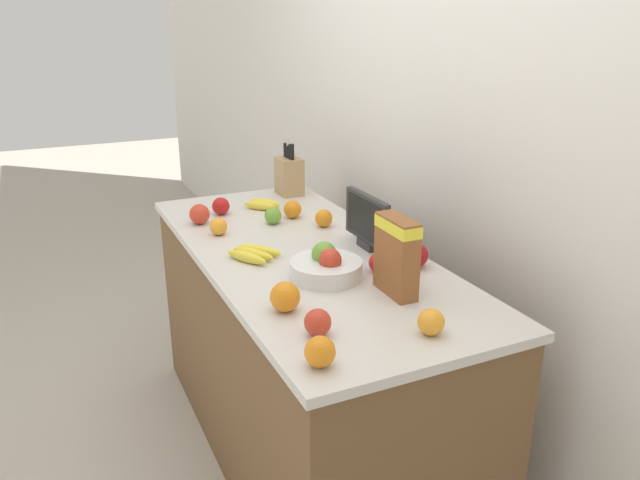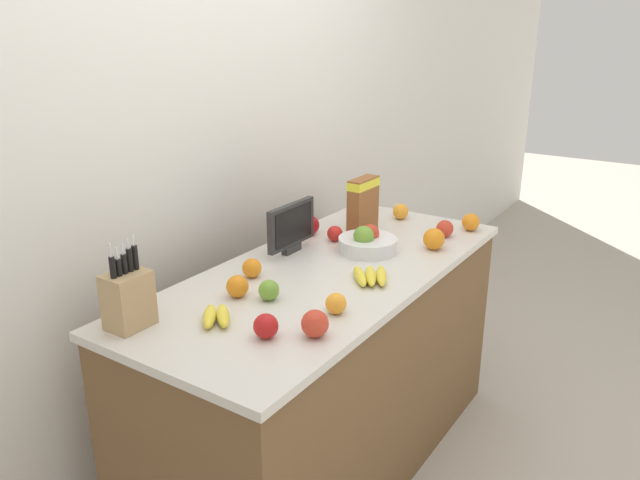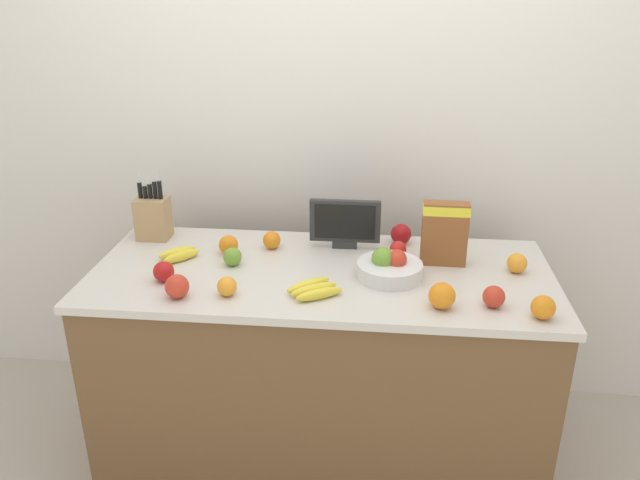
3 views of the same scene
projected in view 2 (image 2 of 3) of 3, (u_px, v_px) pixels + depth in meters
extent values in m
plane|color=#B2A899|center=(326.00, 459.00, 2.62)|extent=(14.00, 14.00, 0.00)
cube|color=silver|center=(206.00, 138.00, 2.49)|extent=(9.00, 0.06, 2.60)
cube|color=brown|center=(327.00, 373.00, 2.48)|extent=(1.67, 0.70, 0.83)
cube|color=beige|center=(327.00, 273.00, 2.34)|extent=(1.70, 0.73, 0.03)
cube|color=tan|center=(128.00, 300.00, 1.87)|extent=(0.13, 0.10, 0.17)
cylinder|color=black|center=(113.00, 268.00, 1.79)|extent=(0.02, 0.02, 0.06)
cube|color=silver|center=(110.00, 250.00, 1.78)|extent=(0.01, 0.00, 0.04)
cylinder|color=black|center=(119.00, 268.00, 1.81)|extent=(0.02, 0.02, 0.05)
cube|color=silver|center=(117.00, 253.00, 1.80)|extent=(0.01, 0.00, 0.04)
cylinder|color=black|center=(124.00, 264.00, 1.83)|extent=(0.02, 0.02, 0.06)
cube|color=silver|center=(123.00, 249.00, 1.81)|extent=(0.01, 0.00, 0.03)
cylinder|color=black|center=(130.00, 260.00, 1.84)|extent=(0.02, 0.02, 0.07)
cube|color=silver|center=(128.00, 244.00, 1.82)|extent=(0.01, 0.00, 0.03)
cylinder|color=black|center=(135.00, 257.00, 1.86)|extent=(0.02, 0.02, 0.07)
cube|color=silver|center=(133.00, 240.00, 1.84)|extent=(0.01, 0.00, 0.04)
cube|color=#2D2D2D|center=(292.00, 249.00, 2.50)|extent=(0.10, 0.03, 0.03)
cube|color=#2D2D2D|center=(291.00, 225.00, 2.47)|extent=(0.28, 0.02, 0.17)
cube|color=black|center=(294.00, 225.00, 2.46)|extent=(0.24, 0.00, 0.14)
cube|color=brown|center=(363.00, 205.00, 2.70)|extent=(0.17, 0.07, 0.24)
cube|color=yellow|center=(363.00, 184.00, 2.67)|extent=(0.17, 0.07, 0.04)
cylinder|color=silver|center=(368.00, 245.00, 2.50)|extent=(0.24, 0.24, 0.06)
sphere|color=red|center=(370.00, 233.00, 2.51)|extent=(0.07, 0.07, 0.07)
sphere|color=#6B9E33|center=(364.00, 236.00, 2.47)|extent=(0.08, 0.08, 0.08)
ellipsoid|color=yellow|center=(209.00, 316.00, 1.91)|extent=(0.14, 0.12, 0.04)
ellipsoid|color=yellow|center=(223.00, 316.00, 1.92)|extent=(0.13, 0.13, 0.04)
ellipsoid|color=yellow|center=(381.00, 276.00, 2.22)|extent=(0.17, 0.12, 0.04)
ellipsoid|color=yellow|center=(371.00, 276.00, 2.22)|extent=(0.17, 0.12, 0.04)
ellipsoid|color=yellow|center=(360.00, 276.00, 2.22)|extent=(0.16, 0.14, 0.04)
sphere|color=red|center=(445.00, 229.00, 2.67)|extent=(0.07, 0.07, 0.07)
sphere|color=#A31419|center=(310.00, 225.00, 2.70)|extent=(0.08, 0.08, 0.08)
sphere|color=red|center=(266.00, 326.00, 1.81)|extent=(0.07, 0.07, 0.07)
sphere|color=red|center=(315.00, 324.00, 1.82)|extent=(0.08, 0.08, 0.08)
sphere|color=#6B9E33|center=(269.00, 290.00, 2.06)|extent=(0.07, 0.07, 0.07)
sphere|color=red|center=(335.00, 233.00, 2.62)|extent=(0.07, 0.07, 0.07)
sphere|color=orange|center=(336.00, 303.00, 1.97)|extent=(0.07, 0.07, 0.07)
sphere|color=orange|center=(252.00, 268.00, 2.25)|extent=(0.07, 0.07, 0.07)
sphere|color=orange|center=(434.00, 239.00, 2.52)|extent=(0.09, 0.09, 0.09)
sphere|color=orange|center=(237.00, 286.00, 2.08)|extent=(0.08, 0.08, 0.08)
sphere|color=orange|center=(471.00, 222.00, 2.75)|extent=(0.08, 0.08, 0.08)
sphere|color=orange|center=(400.00, 211.00, 2.91)|extent=(0.07, 0.07, 0.07)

